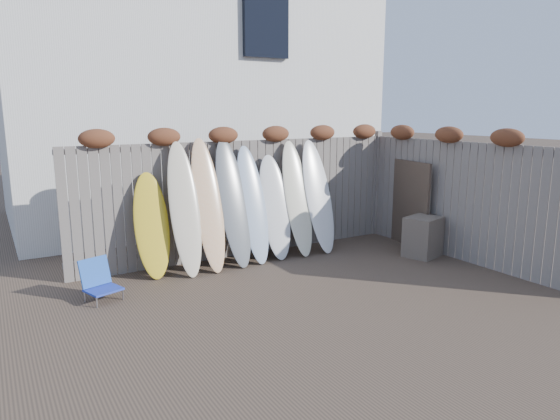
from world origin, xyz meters
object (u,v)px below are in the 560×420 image
beach_chair (99,281)px  lattice_panel (410,204)px  wooden_crate (423,237)px  surfboard_0 (152,225)px

beach_chair → lattice_panel: 5.61m
wooden_crate → lattice_panel: lattice_panel is taller
beach_chair → lattice_panel: lattice_panel is taller
wooden_crate → surfboard_0: size_ratio=0.42×
beach_chair → surfboard_0: size_ratio=0.34×
beach_chair → wooden_crate: 5.32m
lattice_panel → wooden_crate: bearing=-106.7°
wooden_crate → lattice_panel: 0.85m
beach_chair → lattice_panel: bearing=-1.1°
wooden_crate → beach_chair: bearing=171.8°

